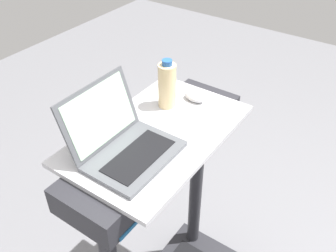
# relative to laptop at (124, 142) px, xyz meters

# --- Properties ---
(desk_board) EXTENTS (0.75, 0.46, 0.02)m
(desk_board) POSITION_rel_laptop_xyz_m (0.17, -0.03, -0.06)
(desk_board) COLOR silver
(desk_board) RESTS_ON treadmill_base
(laptop) EXTENTS (0.33, 0.31, 0.24)m
(laptop) POSITION_rel_laptop_xyz_m (0.00, 0.00, 0.00)
(laptop) COLOR #515459
(laptop) RESTS_ON desk_board
(computer_mouse) EXTENTS (0.08, 0.11, 0.03)m
(computer_mouse) POSITION_rel_laptop_xyz_m (0.44, -0.03, -0.03)
(computer_mouse) COLOR #B2B2B7
(computer_mouse) RESTS_ON desk_board
(water_bottle) EXTENTS (0.08, 0.08, 0.21)m
(water_bottle) POSITION_rel_laptop_xyz_m (0.34, 0.05, 0.05)
(water_bottle) COLOR beige
(water_bottle) RESTS_ON desk_board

